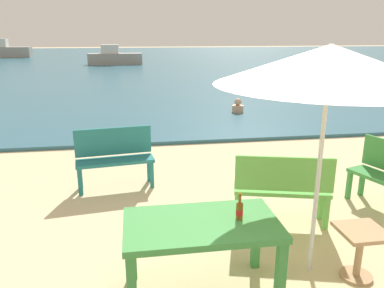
% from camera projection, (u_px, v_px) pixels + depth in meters
% --- Properties ---
extents(ground_plane, '(120.00, 120.00, 0.00)m').
position_uv_depth(ground_plane, '(276.00, 287.00, 3.73)').
color(ground_plane, beige).
extents(sea_water, '(120.00, 50.00, 0.08)m').
position_uv_depth(sea_water, '(148.00, 60.00, 32.13)').
color(sea_water, '#2D6075').
rests_on(sea_water, ground_plane).
extents(picnic_table_green, '(1.40, 0.80, 0.76)m').
position_uv_depth(picnic_table_green, '(202.00, 233.00, 3.46)').
color(picnic_table_green, '#3D8C42').
rests_on(picnic_table_green, ground_plane).
extents(beer_bottle_amber, '(0.07, 0.07, 0.26)m').
position_uv_depth(beer_bottle_amber, '(240.00, 210.00, 3.45)').
color(beer_bottle_amber, brown).
rests_on(beer_bottle_amber, picnic_table_green).
extents(patio_umbrella, '(2.10, 2.10, 2.30)m').
position_uv_depth(patio_umbrella, '(330.00, 65.00, 3.41)').
color(patio_umbrella, silver).
rests_on(patio_umbrella, ground_plane).
extents(side_table_wood, '(0.44, 0.44, 0.54)m').
position_uv_depth(side_table_wood, '(360.00, 246.00, 3.78)').
color(side_table_wood, tan).
rests_on(side_table_wood, ground_plane).
extents(bench_teal_center, '(1.24, 0.51, 0.95)m').
position_uv_depth(bench_teal_center, '(115.00, 154.00, 6.01)').
color(bench_teal_center, '#237275').
rests_on(bench_teal_center, ground_plane).
extents(bench_green_left, '(1.25, 0.65, 0.95)m').
position_uv_depth(bench_green_left, '(282.00, 185.00, 4.79)').
color(bench_green_left, '#60B24C').
rests_on(bench_green_left, ground_plane).
extents(swimmer_person, '(0.34, 0.34, 0.41)m').
position_uv_depth(swimmer_person, '(238.00, 107.00, 11.36)').
color(swimmer_person, tan).
rests_on(swimmer_person, sea_water).
extents(boat_tanker, '(4.56, 1.24, 1.66)m').
position_uv_depth(boat_tanker, '(4.00, 51.00, 34.75)').
color(boat_tanker, gray).
rests_on(boat_tanker, sea_water).
extents(boat_barge, '(3.84, 1.05, 1.40)m').
position_uv_depth(boat_barge, '(115.00, 57.00, 27.52)').
color(boat_barge, gray).
rests_on(boat_barge, sea_water).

